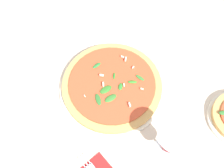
# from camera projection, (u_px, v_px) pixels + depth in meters

# --- Properties ---
(ground_plane) EXTENTS (6.00, 6.00, 0.00)m
(ground_plane) POSITION_uv_depth(u_px,v_px,m) (100.00, 84.00, 0.87)
(ground_plane) COLOR beige
(pizza_arugula_main) EXTENTS (0.34, 0.34, 0.05)m
(pizza_arugula_main) POSITION_uv_depth(u_px,v_px,m) (112.00, 86.00, 0.85)
(pizza_arugula_main) COLOR silver
(pizza_arugula_main) RESTS_ON ground_plane
(wine_glass) EXTENTS (0.08, 0.08, 0.15)m
(wine_glass) POSITION_uv_depth(u_px,v_px,m) (171.00, 141.00, 0.68)
(wine_glass) COLOR white
(wine_glass) RESTS_ON ground_plane
(side_plate_white) EXTENTS (0.20, 0.20, 0.02)m
(side_plate_white) POSITION_uv_depth(u_px,v_px,m) (34.00, 45.00, 0.94)
(side_plate_white) COLOR silver
(side_plate_white) RESTS_ON ground_plane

